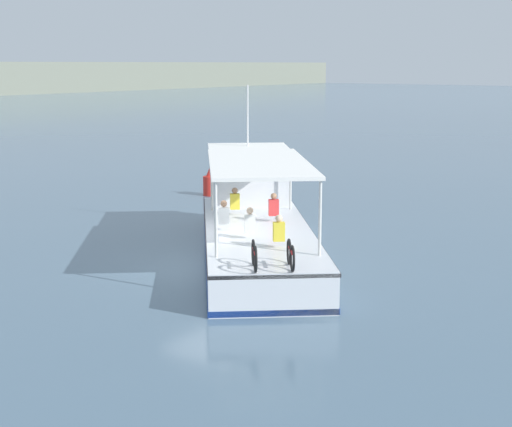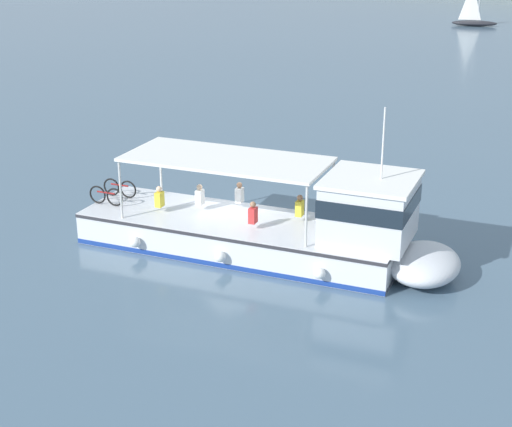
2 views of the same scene
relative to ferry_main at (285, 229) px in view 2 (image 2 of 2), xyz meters
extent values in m
plane|color=slate|center=(-2.74, -0.41, -1.02)|extent=(400.00, 400.00, 0.00)
cube|color=silver|center=(-1.25, -1.02, -0.47)|extent=(10.37, 9.34, 1.10)
ellipsoid|color=silver|center=(3.54, 2.92, -0.47)|extent=(3.57, 3.67, 1.01)
cube|color=navy|center=(-1.25, -1.02, -0.92)|extent=(10.40, 9.37, 0.16)
cube|color=#2D2D33|center=(-1.25, -1.02, 0.00)|extent=(10.41, 9.38, 0.10)
cube|color=silver|center=(2.15, 1.77, 1.03)|extent=(3.74, 3.75, 1.90)
cube|color=#19232D|center=(2.15, 1.77, 1.37)|extent=(3.81, 3.83, 0.56)
cube|color=white|center=(2.15, 1.77, 2.04)|extent=(3.96, 3.98, 0.12)
cube|color=white|center=(-1.60, -1.31, 2.13)|extent=(7.04, 6.53, 0.10)
cylinder|color=silver|center=(0.05, 1.81, 1.08)|extent=(0.08, 0.08, 2.00)
cylinder|color=silver|center=(1.78, -0.29, 1.08)|extent=(0.08, 0.08, 2.00)
cylinder|color=silver|center=(-4.97, -2.33, 1.08)|extent=(0.08, 0.08, 2.00)
cylinder|color=silver|center=(-3.24, -4.43, 1.08)|extent=(0.08, 0.08, 2.00)
cylinder|color=silver|center=(2.38, 1.96, 3.20)|extent=(0.06, 0.06, 2.20)
sphere|color=white|center=(2.51, -0.24, -0.52)|extent=(0.36, 0.36, 0.36)
sphere|color=white|center=(-0.04, -2.33, -0.52)|extent=(0.36, 0.36, 0.36)
sphere|color=white|center=(-2.43, -4.31, -0.52)|extent=(0.36, 0.36, 0.36)
torus|color=black|center=(-5.05, -3.57, 0.41)|extent=(0.55, 0.47, 0.66)
torus|color=black|center=(-5.59, -4.01, 0.41)|extent=(0.55, 0.47, 0.66)
cylinder|color=maroon|center=(-5.32, -3.79, 0.53)|extent=(0.58, 0.49, 0.06)
torus|color=black|center=(-4.47, -4.26, 0.41)|extent=(0.55, 0.47, 0.66)
torus|color=black|center=(-5.01, -4.71, 0.41)|extent=(0.55, 0.47, 0.66)
cylinder|color=maroon|center=(-4.74, -4.49, 0.53)|extent=(0.58, 0.49, 0.06)
cube|color=yellow|center=(-3.18, -3.10, 0.54)|extent=(0.37, 0.39, 0.52)
sphere|color=beige|center=(-3.18, -3.10, 0.91)|extent=(0.20, 0.20, 0.20)
cube|color=white|center=(-2.72, -1.80, 0.54)|extent=(0.37, 0.39, 0.52)
sphere|color=beige|center=(-2.72, -1.80, 0.91)|extent=(0.20, 0.20, 0.20)
cube|color=white|center=(-2.26, -0.50, 0.54)|extent=(0.37, 0.39, 0.52)
sphere|color=#9E7051|center=(-2.26, -0.50, 0.91)|extent=(0.20, 0.20, 0.20)
cube|color=red|center=(-0.32, -1.00, 0.54)|extent=(0.37, 0.39, 0.52)
sphere|color=#9E7051|center=(-0.32, -1.00, 0.91)|extent=(0.20, 0.20, 0.20)
cube|color=yellow|center=(-0.16, 0.66, 0.54)|extent=(0.37, 0.39, 0.52)
sphere|color=#9E7051|center=(-0.16, 0.66, 0.91)|extent=(0.20, 0.20, 0.20)
ellipsoid|color=#232328|center=(-43.69, 49.41, -0.72)|extent=(4.28, 4.48, 0.60)
pyramid|color=white|center=(-44.04, 48.98, 1.67)|extent=(1.20, 1.29, 4.08)
camera|label=1|loc=(-20.09, -14.27, 5.05)|focal=53.35mm
camera|label=2|loc=(19.98, -11.80, 9.31)|focal=53.61mm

